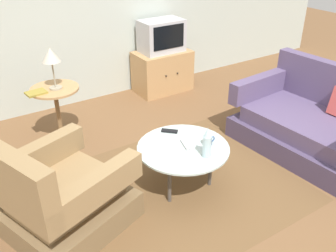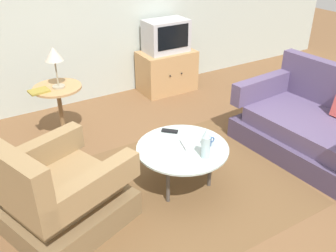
{
  "view_description": "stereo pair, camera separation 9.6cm",
  "coord_description": "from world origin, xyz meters",
  "px_view_note": "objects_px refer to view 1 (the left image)",
  "views": [
    {
      "loc": [
        -1.78,
        -2.24,
        2.27
      ],
      "look_at": [
        -0.11,
        0.35,
        0.55
      ],
      "focal_mm": 39.34,
      "sensor_mm": 36.0,
      "label": 1
    },
    {
      "loc": [
        -1.7,
        -2.29,
        2.27
      ],
      "look_at": [
        -0.11,
        0.35,
        0.55
      ],
      "focal_mm": 39.34,
      "sensor_mm": 36.0,
      "label": 2
    }
  ],
  "objects_px": {
    "mug": "(208,141)",
    "tv_remote_dark": "(170,131)",
    "armchair": "(60,199)",
    "television": "(162,36)",
    "coffee_table": "(183,150)",
    "side_table": "(57,103)",
    "tv_stand": "(162,71)",
    "table_lamp": "(51,57)",
    "tv_remote_silver": "(185,145)",
    "vase": "(207,143)",
    "book": "(36,93)",
    "couch": "(312,124)"
  },
  "relations": [
    {
      "from": "mug",
      "to": "tv_remote_dark",
      "type": "height_order",
      "value": "mug"
    },
    {
      "from": "armchair",
      "to": "television",
      "type": "height_order",
      "value": "television"
    },
    {
      "from": "armchair",
      "to": "coffee_table",
      "type": "height_order",
      "value": "armchair"
    },
    {
      "from": "side_table",
      "to": "tv_stand",
      "type": "height_order",
      "value": "side_table"
    },
    {
      "from": "table_lamp",
      "to": "mug",
      "type": "distance_m",
      "value": 1.89
    },
    {
      "from": "television",
      "to": "tv_remote_dark",
      "type": "distance_m",
      "value": 2.12
    },
    {
      "from": "armchair",
      "to": "tv_remote_silver",
      "type": "relative_size",
      "value": 6.35
    },
    {
      "from": "tv_stand",
      "to": "tv_remote_silver",
      "type": "xyz_separation_m",
      "value": [
        -1.05,
        -2.08,
        0.15
      ]
    },
    {
      "from": "vase",
      "to": "armchair",
      "type": "bearing_deg",
      "value": 166.16
    },
    {
      "from": "book",
      "to": "side_table",
      "type": "bearing_deg",
      "value": 5.11
    },
    {
      "from": "vase",
      "to": "tv_remote_silver",
      "type": "height_order",
      "value": "vase"
    },
    {
      "from": "armchair",
      "to": "tv_remote_silver",
      "type": "distance_m",
      "value": 1.2
    },
    {
      "from": "armchair",
      "to": "tv_remote_silver",
      "type": "height_order",
      "value": "armchair"
    },
    {
      "from": "television",
      "to": "tv_remote_dark",
      "type": "xyz_separation_m",
      "value": [
        -1.04,
        -1.81,
        -0.38
      ]
    },
    {
      "from": "tv_stand",
      "to": "vase",
      "type": "xyz_separation_m",
      "value": [
        -1.0,
        -2.33,
        0.28
      ]
    },
    {
      "from": "coffee_table",
      "to": "tv_remote_silver",
      "type": "height_order",
      "value": "tv_remote_silver"
    },
    {
      "from": "coffee_table",
      "to": "book",
      "type": "height_order",
      "value": "book"
    },
    {
      "from": "tv_remote_silver",
      "to": "book",
      "type": "relative_size",
      "value": 0.82
    },
    {
      "from": "tv_remote_dark",
      "to": "mug",
      "type": "bearing_deg",
      "value": 158.73
    },
    {
      "from": "television",
      "to": "mug",
      "type": "distance_m",
      "value": 2.38
    },
    {
      "from": "armchair",
      "to": "book",
      "type": "bearing_deg",
      "value": 149.89
    },
    {
      "from": "television",
      "to": "book",
      "type": "height_order",
      "value": "television"
    },
    {
      "from": "television",
      "to": "table_lamp",
      "type": "relative_size",
      "value": 1.34
    },
    {
      "from": "side_table",
      "to": "book",
      "type": "height_order",
      "value": "book"
    },
    {
      "from": "side_table",
      "to": "table_lamp",
      "type": "relative_size",
      "value": 1.41
    },
    {
      "from": "television",
      "to": "vase",
      "type": "height_order",
      "value": "television"
    },
    {
      "from": "couch",
      "to": "tv_remote_dark",
      "type": "bearing_deg",
      "value": 67.72
    },
    {
      "from": "tv_stand",
      "to": "couch",
      "type": "bearing_deg",
      "value": -77.22
    },
    {
      "from": "tv_stand",
      "to": "television",
      "type": "xyz_separation_m",
      "value": [
        -0.0,
        0.02,
        0.53
      ]
    },
    {
      "from": "couch",
      "to": "tv_remote_silver",
      "type": "bearing_deg",
      "value": 77.98
    },
    {
      "from": "side_table",
      "to": "coffee_table",
      "type": "bearing_deg",
      "value": -65.28
    },
    {
      "from": "tv_remote_silver",
      "to": "tv_stand",
      "type": "bearing_deg",
      "value": 168.2
    },
    {
      "from": "mug",
      "to": "tv_remote_silver",
      "type": "bearing_deg",
      "value": 153.11
    },
    {
      "from": "couch",
      "to": "table_lamp",
      "type": "bearing_deg",
      "value": 49.32
    },
    {
      "from": "mug",
      "to": "tv_remote_dark",
      "type": "distance_m",
      "value": 0.43
    },
    {
      "from": "tv_remote_dark",
      "to": "vase",
      "type": "bearing_deg",
      "value": 138.88
    },
    {
      "from": "armchair",
      "to": "television",
      "type": "bearing_deg",
      "value": 112.35
    },
    {
      "from": "television",
      "to": "vase",
      "type": "distance_m",
      "value": 2.56
    },
    {
      "from": "armchair",
      "to": "vase",
      "type": "relative_size",
      "value": 4.07
    },
    {
      "from": "tv_stand",
      "to": "television",
      "type": "height_order",
      "value": "television"
    },
    {
      "from": "television",
      "to": "tv_remote_silver",
      "type": "bearing_deg",
      "value": -116.69
    },
    {
      "from": "armchair",
      "to": "tv_stand",
      "type": "bearing_deg",
      "value": 112.14
    },
    {
      "from": "armchair",
      "to": "tv_remote_dark",
      "type": "bearing_deg",
      "value": 80.97
    },
    {
      "from": "tv_remote_silver",
      "to": "tv_remote_dark",
      "type": "bearing_deg",
      "value": -168.0
    },
    {
      "from": "couch",
      "to": "television",
      "type": "distance_m",
      "value": 2.43
    },
    {
      "from": "side_table",
      "to": "tv_remote_dark",
      "type": "relative_size",
      "value": 4.34
    },
    {
      "from": "couch",
      "to": "armchair",
      "type": "bearing_deg",
      "value": 80.02
    },
    {
      "from": "side_table",
      "to": "table_lamp",
      "type": "distance_m",
      "value": 0.54
    },
    {
      "from": "tv_remote_silver",
      "to": "couch",
      "type": "bearing_deg",
      "value": 97.29
    },
    {
      "from": "couch",
      "to": "tv_stand",
      "type": "height_order",
      "value": "couch"
    }
  ]
}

